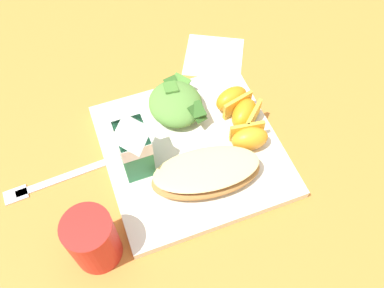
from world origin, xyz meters
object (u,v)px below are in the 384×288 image
object	(u,v)px
orange_wedge_middle	(245,114)
orange_wedge_rear	(232,100)
green_salad_pile	(174,104)
milk_carton	(134,146)
metal_fork	(53,181)
drinking_red_cup	(93,240)
cheesy_pizza_bread	(207,173)
paper_napkin	(214,56)
white_plate	(192,150)
orange_wedge_front	(249,138)

from	to	relation	value
orange_wedge_middle	orange_wedge_rear	distance (m)	0.04
green_salad_pile	milk_carton	distance (m)	0.13
orange_wedge_rear	metal_fork	xyz separation A→B (m)	(-0.03, 0.32, -0.03)
drinking_red_cup	cheesy_pizza_bread	bearing A→B (deg)	-75.29
paper_napkin	orange_wedge_middle	bearing A→B (deg)	174.93
cheesy_pizza_bread	milk_carton	size ratio (longest dim) A/B	1.63
white_plate	green_salad_pile	world-z (taller)	green_salad_pile
green_salad_pile	cheesy_pizza_bread	bearing A→B (deg)	-178.35
paper_napkin	white_plate	bearing A→B (deg)	148.48
white_plate	cheesy_pizza_bread	distance (m)	0.07
metal_fork	orange_wedge_middle	bearing A→B (deg)	-91.31
orange_wedge_rear	drinking_red_cup	distance (m)	0.32
metal_fork	drinking_red_cup	bearing A→B (deg)	-163.11
cheesy_pizza_bread	orange_wedge_front	world-z (taller)	orange_wedge_front
white_plate	orange_wedge_middle	bearing A→B (deg)	-79.68
milk_carton	orange_wedge_rear	world-z (taller)	milk_carton
metal_fork	green_salad_pile	bearing A→B (deg)	-76.34
orange_wedge_middle	white_plate	bearing A→B (deg)	100.32
cheesy_pizza_bread	orange_wedge_front	size ratio (longest dim) A/B	2.78
green_salad_pile	orange_wedge_middle	distance (m)	0.12
orange_wedge_front	paper_napkin	world-z (taller)	orange_wedge_front
green_salad_pile	metal_fork	bearing A→B (deg)	103.66
green_salad_pile	drinking_red_cup	world-z (taller)	drinking_red_cup
green_salad_pile	paper_napkin	world-z (taller)	green_salad_pile
orange_wedge_front	drinking_red_cup	xyz separation A→B (m)	(-0.08, 0.27, 0.01)
cheesy_pizza_bread	green_salad_pile	bearing A→B (deg)	1.65
white_plate	drinking_red_cup	size ratio (longest dim) A/B	2.84
white_plate	orange_wedge_middle	world-z (taller)	orange_wedge_middle
milk_carton	orange_wedge_middle	distance (m)	0.20
milk_carton	orange_wedge_front	world-z (taller)	milk_carton
orange_wedge_middle	metal_fork	size ratio (longest dim) A/B	0.36
green_salad_pile	milk_carton	size ratio (longest dim) A/B	1.04
green_salad_pile	milk_carton	world-z (taller)	milk_carton
cheesy_pizza_bread	metal_fork	xyz separation A→B (m)	(0.09, 0.23, -0.03)
orange_wedge_middle	drinking_red_cup	distance (m)	0.31
drinking_red_cup	paper_napkin	bearing A→B (deg)	-44.99
white_plate	paper_napkin	distance (m)	0.22
orange_wedge_front	drinking_red_cup	distance (m)	0.28
orange_wedge_front	drinking_red_cup	size ratio (longest dim) A/B	0.65
orange_wedge_middle	metal_fork	distance (m)	0.33
paper_napkin	orange_wedge_rear	bearing A→B (deg)	170.31
milk_carton	orange_wedge_middle	world-z (taller)	milk_carton
orange_wedge_rear	drinking_red_cup	world-z (taller)	drinking_red_cup
white_plate	metal_fork	bearing A→B (deg)	83.45
cheesy_pizza_bread	paper_napkin	xyz separation A→B (m)	(0.25, -0.12, -0.03)
paper_napkin	metal_fork	distance (m)	0.38
orange_wedge_front	metal_fork	world-z (taller)	orange_wedge_front
orange_wedge_front	metal_fork	distance (m)	0.32
white_plate	green_salad_pile	distance (m)	0.08
white_plate	milk_carton	distance (m)	0.11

